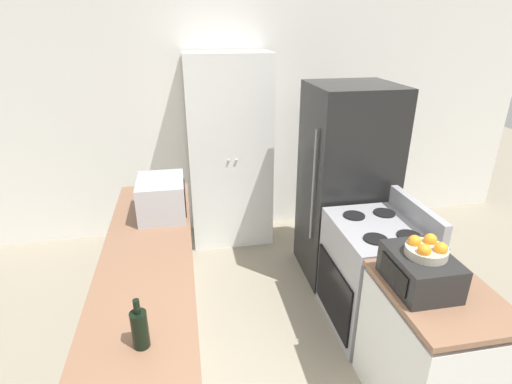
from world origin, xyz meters
TOP-DOWN VIEW (x-y plane):
  - wall_back at (0.00, 3.23)m, footprint 7.00×0.06m
  - counter_left at (-0.84, 1.26)m, footprint 0.60×2.33m
  - counter_right at (0.84, 0.49)m, footprint 0.60×0.78m
  - pantry_cabinet at (-0.07, 2.92)m, footprint 0.87×0.54m
  - stove at (0.86, 1.28)m, footprint 0.66×0.78m
  - refrigerator at (0.91, 2.07)m, footprint 0.76×0.72m
  - microwave at (-0.75, 1.78)m, footprint 0.36×0.45m
  - wine_bottle at (-0.81, 0.37)m, footprint 0.08×0.08m
  - toaster_oven at (0.73, 0.56)m, footprint 0.33×0.42m
  - fruit_bowl at (0.75, 0.56)m, footprint 0.23×0.23m

SIDE VIEW (x-z plane):
  - counter_right at x=0.84m, z-range -0.02..0.89m
  - counter_left at x=-0.84m, z-range -0.02..0.89m
  - stove at x=0.86m, z-range -0.07..0.99m
  - refrigerator at x=0.91m, z-range 0.00..1.84m
  - wine_bottle at x=-0.81m, z-range 0.88..1.14m
  - toaster_oven at x=0.73m, z-range 0.91..1.11m
  - pantry_cabinet at x=-0.07m, z-range 0.00..2.05m
  - microwave at x=-0.75m, z-range 0.91..1.20m
  - fruit_bowl at x=0.75m, z-range 1.10..1.20m
  - wall_back at x=0.00m, z-range 0.00..2.60m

